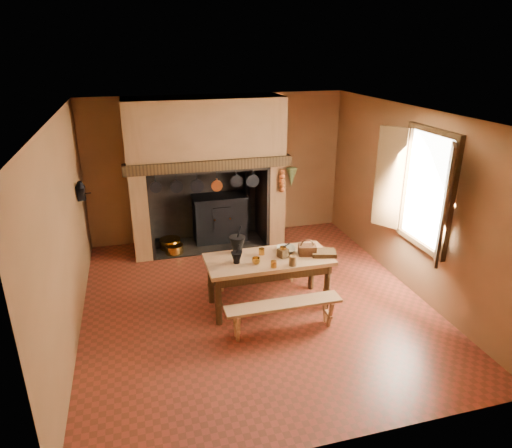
# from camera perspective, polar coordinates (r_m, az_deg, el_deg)

# --- Properties ---
(floor) EXTENTS (5.50, 5.50, 0.00)m
(floor) POSITION_cam_1_polar(r_m,az_deg,el_deg) (7.02, -0.15, -9.69)
(floor) COLOR maroon
(floor) RESTS_ON ground
(ceiling) EXTENTS (5.50, 5.50, 0.00)m
(ceiling) POSITION_cam_1_polar(r_m,az_deg,el_deg) (6.06, -0.18, 13.57)
(ceiling) COLOR silver
(ceiling) RESTS_ON back_wall
(back_wall) EXTENTS (5.00, 0.02, 2.80)m
(back_wall) POSITION_cam_1_polar(r_m,az_deg,el_deg) (8.97, -4.79, 6.99)
(back_wall) COLOR #8C5E38
(back_wall) RESTS_ON floor
(wall_left) EXTENTS (0.02, 5.50, 2.80)m
(wall_left) POSITION_cam_1_polar(r_m,az_deg,el_deg) (6.28, -22.75, -1.11)
(wall_left) COLOR #8C5E38
(wall_left) RESTS_ON floor
(wall_right) EXTENTS (0.02, 5.50, 2.80)m
(wall_right) POSITION_cam_1_polar(r_m,az_deg,el_deg) (7.43, 18.82, 2.79)
(wall_right) COLOR #8C5E38
(wall_right) RESTS_ON floor
(wall_front) EXTENTS (5.00, 0.02, 2.80)m
(wall_front) POSITION_cam_1_polar(r_m,az_deg,el_deg) (4.09, 10.19, -12.01)
(wall_front) COLOR #8C5E38
(wall_front) RESTS_ON floor
(chimney_breast) EXTENTS (2.95, 0.96, 2.80)m
(chimney_breast) POSITION_cam_1_polar(r_m,az_deg,el_deg) (8.41, -6.34, 8.83)
(chimney_breast) COLOR #8C5E38
(chimney_breast) RESTS_ON floor
(iron_range) EXTENTS (1.12, 0.55, 1.60)m
(iron_range) POSITION_cam_1_polar(r_m,az_deg,el_deg) (8.96, -4.51, 0.83)
(iron_range) COLOR black
(iron_range) RESTS_ON floor
(hearth_pans) EXTENTS (0.51, 0.62, 0.20)m
(hearth_pans) POSITION_cam_1_polar(r_m,az_deg,el_deg) (8.78, -10.62, -2.69)
(hearth_pans) COLOR #B27E29
(hearth_pans) RESTS_ON floor
(hanging_pans) EXTENTS (1.92, 0.29, 0.27)m
(hanging_pans) POSITION_cam_1_polar(r_m,az_deg,el_deg) (8.04, -5.90, 4.93)
(hanging_pans) COLOR black
(hanging_pans) RESTS_ON chimney_breast
(onion_string) EXTENTS (0.12, 0.10, 0.46)m
(onion_string) POSITION_cam_1_polar(r_m,az_deg,el_deg) (8.34, 3.27, 5.40)
(onion_string) COLOR #B05020
(onion_string) RESTS_ON chimney_breast
(herb_bunch) EXTENTS (0.20, 0.20, 0.35)m
(herb_bunch) POSITION_cam_1_polar(r_m,az_deg,el_deg) (8.38, 4.45, 5.81)
(herb_bunch) COLOR #4E5729
(herb_bunch) RESTS_ON chimney_breast
(window) EXTENTS (0.39, 1.75, 1.76)m
(window) POSITION_cam_1_polar(r_m,az_deg,el_deg) (6.95, 19.85, 4.01)
(window) COLOR white
(window) RESTS_ON wall_right
(wall_coffee_mill) EXTENTS (0.23, 0.16, 0.31)m
(wall_coffee_mill) POSITION_cam_1_polar(r_m,az_deg,el_deg) (7.70, -21.08, 4.04)
(wall_coffee_mill) COLOR black
(wall_coffee_mill) RESTS_ON wall_left
(work_table) EXTENTS (1.81, 0.80, 0.78)m
(work_table) POSITION_cam_1_polar(r_m,az_deg,el_deg) (6.63, 1.57, -5.19)
(work_table) COLOR #AD784F
(work_table) RESTS_ON floor
(bench_front) EXTENTS (1.59, 0.28, 0.45)m
(bench_front) POSITION_cam_1_polar(r_m,az_deg,el_deg) (6.21, 3.45, -10.69)
(bench_front) COLOR #AD784F
(bench_front) RESTS_ON floor
(bench_back) EXTENTS (1.43, 0.25, 0.40)m
(bench_back) POSITION_cam_1_polar(r_m,az_deg,el_deg) (7.33, 0.11, -5.56)
(bench_back) COLOR #AD784F
(bench_back) RESTS_ON floor
(mortar_large) EXTENTS (0.24, 0.24, 0.41)m
(mortar_large) POSITION_cam_1_polar(r_m,az_deg,el_deg) (6.70, -2.35, -2.45)
(mortar_large) COLOR black
(mortar_large) RESTS_ON work_table
(mortar_small) EXTENTS (0.16, 0.16, 0.27)m
(mortar_small) POSITION_cam_1_polar(r_m,az_deg,el_deg) (6.40, -2.44, -4.12)
(mortar_small) COLOR black
(mortar_small) RESTS_ON work_table
(coffee_grinder) EXTENTS (0.19, 0.17, 0.20)m
(coffee_grinder) POSITION_cam_1_polar(r_m,az_deg,el_deg) (6.58, 3.39, -3.54)
(coffee_grinder) COLOR #372311
(coffee_grinder) RESTS_ON work_table
(brass_mug_a) EXTENTS (0.10, 0.10, 0.09)m
(brass_mug_a) POSITION_cam_1_polar(r_m,az_deg,el_deg) (6.29, 2.23, -5.03)
(brass_mug_a) COLOR #B27E29
(brass_mug_a) RESTS_ON work_table
(brass_mug_b) EXTENTS (0.09, 0.09, 0.10)m
(brass_mug_b) POSITION_cam_1_polar(r_m,az_deg,el_deg) (6.65, 0.71, -3.45)
(brass_mug_b) COLOR #B27E29
(brass_mug_b) RESTS_ON work_table
(mixing_bowl) EXTENTS (0.35, 0.35, 0.07)m
(mixing_bowl) POSITION_cam_1_polar(r_m,az_deg,el_deg) (6.75, 3.79, -3.23)
(mixing_bowl) COLOR #BAB18F
(mixing_bowl) RESTS_ON work_table
(stoneware_crock) EXTENTS (0.14, 0.14, 0.14)m
(stoneware_crock) POSITION_cam_1_polar(r_m,az_deg,el_deg) (6.35, 4.62, -4.60)
(stoneware_crock) COLOR brown
(stoneware_crock) RESTS_ON work_table
(glass_jar) EXTENTS (0.09, 0.09, 0.13)m
(glass_jar) POSITION_cam_1_polar(r_m,az_deg,el_deg) (6.62, 3.22, -3.45)
(glass_jar) COLOR beige
(glass_jar) RESTS_ON work_table
(wicker_basket) EXTENTS (0.28, 0.23, 0.24)m
(wicker_basket) POSITION_cam_1_polar(r_m,az_deg,el_deg) (6.69, 6.41, -3.17)
(wicker_basket) COLOR #4A2B16
(wicker_basket) RESTS_ON work_table
(wooden_tray) EXTENTS (0.40, 0.33, 0.06)m
(wooden_tray) POSITION_cam_1_polar(r_m,az_deg,el_deg) (6.72, 8.46, -3.60)
(wooden_tray) COLOR #372311
(wooden_tray) RESTS_ON work_table
(brass_cup) EXTENTS (0.15, 0.15, 0.09)m
(brass_cup) POSITION_cam_1_polar(r_m,az_deg,el_deg) (6.38, 0.01, -4.62)
(brass_cup) COLOR #B27E29
(brass_cup) RESTS_ON work_table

